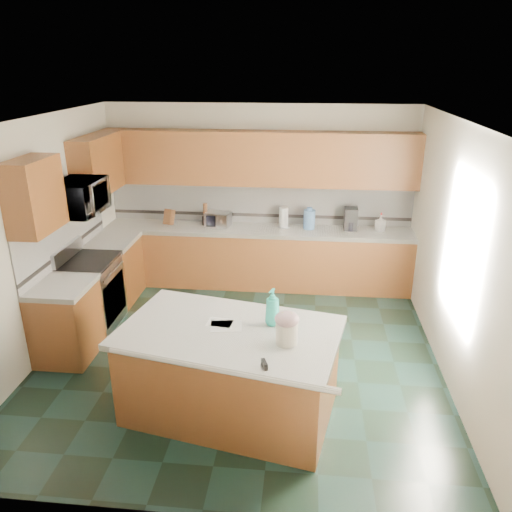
# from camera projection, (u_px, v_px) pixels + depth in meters

# --- Properties ---
(floor) EXTENTS (4.60, 4.60, 0.00)m
(floor) POSITION_uv_depth(u_px,v_px,m) (241.00, 353.00, 5.96)
(floor) COLOR black
(floor) RESTS_ON ground
(ceiling) EXTENTS (4.60, 4.60, 0.00)m
(ceiling) POSITION_uv_depth(u_px,v_px,m) (237.00, 121.00, 4.98)
(ceiling) COLOR white
(ceiling) RESTS_ON ground
(wall_back) EXTENTS (4.60, 0.04, 2.70)m
(wall_back) POSITION_uv_depth(u_px,v_px,m) (259.00, 195.00, 7.62)
(wall_back) COLOR white
(wall_back) RESTS_ON ground
(wall_front) EXTENTS (4.60, 0.04, 2.70)m
(wall_front) POSITION_uv_depth(u_px,v_px,m) (193.00, 368.00, 3.32)
(wall_front) COLOR white
(wall_front) RESTS_ON ground
(wall_left) EXTENTS (0.04, 4.60, 2.70)m
(wall_left) POSITION_uv_depth(u_px,v_px,m) (38.00, 240.00, 5.69)
(wall_left) COLOR white
(wall_left) RESTS_ON ground
(wall_right) EXTENTS (0.04, 4.60, 2.70)m
(wall_right) POSITION_uv_depth(u_px,v_px,m) (457.00, 255.00, 5.25)
(wall_right) COLOR white
(wall_right) RESTS_ON ground
(back_base_cab) EXTENTS (4.60, 0.60, 0.86)m
(back_base_cab) POSITION_uv_depth(u_px,v_px,m) (257.00, 258.00, 7.66)
(back_base_cab) COLOR #401F0A
(back_base_cab) RESTS_ON ground
(back_countertop) EXTENTS (4.60, 0.64, 0.06)m
(back_countertop) POSITION_uv_depth(u_px,v_px,m) (257.00, 230.00, 7.49)
(back_countertop) COLOR white
(back_countertop) RESTS_ON back_base_cab
(back_upper_cab) EXTENTS (4.60, 0.33, 0.78)m
(back_upper_cab) POSITION_uv_depth(u_px,v_px,m) (258.00, 158.00, 7.23)
(back_upper_cab) COLOR #401F0A
(back_upper_cab) RESTS_ON wall_back
(back_backsplash) EXTENTS (4.60, 0.02, 0.63)m
(back_backsplash) POSITION_uv_depth(u_px,v_px,m) (259.00, 203.00, 7.63)
(back_backsplash) COLOR silver
(back_backsplash) RESTS_ON back_countertop
(back_accent_band) EXTENTS (4.60, 0.01, 0.05)m
(back_accent_band) POSITION_uv_depth(u_px,v_px,m) (259.00, 215.00, 7.70)
(back_accent_band) COLOR black
(back_accent_band) RESTS_ON back_countertop
(left_base_cab_rear) EXTENTS (0.60, 0.82, 0.86)m
(left_base_cab_rear) POSITION_uv_depth(u_px,v_px,m) (115.00, 271.00, 7.19)
(left_base_cab_rear) COLOR #401F0A
(left_base_cab_rear) RESTS_ON ground
(left_counter_rear) EXTENTS (0.64, 0.82, 0.06)m
(left_counter_rear) POSITION_uv_depth(u_px,v_px,m) (111.00, 241.00, 7.03)
(left_counter_rear) COLOR white
(left_counter_rear) RESTS_ON left_base_cab_rear
(left_base_cab_front) EXTENTS (0.60, 0.72, 0.86)m
(left_base_cab_front) POSITION_uv_depth(u_px,v_px,m) (66.00, 323.00, 5.78)
(left_base_cab_front) COLOR #401F0A
(left_base_cab_front) RESTS_ON ground
(left_counter_front) EXTENTS (0.64, 0.72, 0.06)m
(left_counter_front) POSITION_uv_depth(u_px,v_px,m) (61.00, 287.00, 5.61)
(left_counter_front) COLOR white
(left_counter_front) RESTS_ON left_base_cab_front
(left_backsplash) EXTENTS (0.02, 2.30, 0.63)m
(left_backsplash) POSITION_uv_depth(u_px,v_px,m) (64.00, 234.00, 6.24)
(left_backsplash) COLOR silver
(left_backsplash) RESTS_ON wall_left
(left_accent_band) EXTENTS (0.01, 2.30, 0.05)m
(left_accent_band) POSITION_uv_depth(u_px,v_px,m) (67.00, 249.00, 6.31)
(left_accent_band) COLOR black
(left_accent_band) RESTS_ON wall_left
(left_upper_cab_rear) EXTENTS (0.33, 1.09, 0.78)m
(left_upper_cab_rear) POSITION_uv_depth(u_px,v_px,m) (97.00, 165.00, 6.78)
(left_upper_cab_rear) COLOR #401F0A
(left_upper_cab_rear) RESTS_ON wall_left
(left_upper_cab_front) EXTENTS (0.33, 0.72, 0.78)m
(left_upper_cab_front) POSITION_uv_depth(u_px,v_px,m) (34.00, 196.00, 5.24)
(left_upper_cab_front) COLOR #401F0A
(left_upper_cab_front) RESTS_ON wall_left
(range_body) EXTENTS (0.60, 0.76, 0.88)m
(range_body) POSITION_uv_depth(u_px,v_px,m) (92.00, 294.00, 6.46)
(range_body) COLOR #B7B7BC
(range_body) RESTS_ON ground
(range_oven_door) EXTENTS (0.02, 0.68, 0.55)m
(range_oven_door) POSITION_uv_depth(u_px,v_px,m) (114.00, 298.00, 6.44)
(range_oven_door) COLOR black
(range_oven_door) RESTS_ON range_body
(range_cooktop) EXTENTS (0.62, 0.78, 0.04)m
(range_cooktop) POSITION_uv_depth(u_px,v_px,m) (88.00, 262.00, 6.29)
(range_cooktop) COLOR black
(range_cooktop) RESTS_ON range_body
(range_handle) EXTENTS (0.02, 0.66, 0.02)m
(range_handle) POSITION_uv_depth(u_px,v_px,m) (113.00, 271.00, 6.30)
(range_handle) COLOR #B7B7BC
(range_handle) RESTS_ON range_body
(range_backguard) EXTENTS (0.06, 0.76, 0.18)m
(range_backguard) POSITION_uv_depth(u_px,v_px,m) (67.00, 252.00, 6.27)
(range_backguard) COLOR #B7B7BC
(range_backguard) RESTS_ON range_body
(microwave) EXTENTS (0.50, 0.73, 0.41)m
(microwave) POSITION_uv_depth(u_px,v_px,m) (79.00, 197.00, 5.99)
(microwave) COLOR #B7B7BC
(microwave) RESTS_ON wall_left
(island_base) EXTENTS (2.11, 1.46, 0.86)m
(island_base) POSITION_uv_depth(u_px,v_px,m) (230.00, 374.00, 4.84)
(island_base) COLOR #401F0A
(island_base) RESTS_ON ground
(island_top) EXTENTS (2.23, 1.58, 0.06)m
(island_top) POSITION_uv_depth(u_px,v_px,m) (229.00, 332.00, 4.67)
(island_top) COLOR white
(island_top) RESTS_ON island_base
(island_bullnose) EXTENTS (2.00, 0.46, 0.06)m
(island_bullnose) POSITION_uv_depth(u_px,v_px,m) (218.00, 369.00, 4.11)
(island_bullnose) COLOR white
(island_bullnose) RESTS_ON island_base
(treat_jar) EXTENTS (0.25, 0.25, 0.21)m
(treat_jar) POSITION_uv_depth(u_px,v_px,m) (287.00, 333.00, 4.40)
(treat_jar) COLOR beige
(treat_jar) RESTS_ON island_top
(treat_jar_lid) EXTENTS (0.22, 0.22, 0.13)m
(treat_jar_lid) POSITION_uv_depth(u_px,v_px,m) (287.00, 319.00, 4.35)
(treat_jar_lid) COLOR #C99AA3
(treat_jar_lid) RESTS_ON treat_jar
(treat_jar_knob) EXTENTS (0.07, 0.02, 0.02)m
(treat_jar_knob) POSITION_uv_depth(u_px,v_px,m) (287.00, 314.00, 4.34)
(treat_jar_knob) COLOR tan
(treat_jar_knob) RESTS_ON treat_jar_lid
(treat_jar_knob_end_l) EXTENTS (0.04, 0.04, 0.04)m
(treat_jar_knob_end_l) POSITION_uv_depth(u_px,v_px,m) (283.00, 314.00, 4.34)
(treat_jar_knob_end_l) COLOR tan
(treat_jar_knob_end_l) RESTS_ON treat_jar_lid
(treat_jar_knob_end_r) EXTENTS (0.04, 0.04, 0.04)m
(treat_jar_knob_end_r) POSITION_uv_depth(u_px,v_px,m) (291.00, 315.00, 4.33)
(treat_jar_knob_end_r) COLOR tan
(treat_jar_knob_end_r) RESTS_ON treat_jar_lid
(soap_bottle_island) EXTENTS (0.18, 0.18, 0.36)m
(soap_bottle_island) POSITION_uv_depth(u_px,v_px,m) (273.00, 307.00, 4.69)
(soap_bottle_island) COLOR #25B2A4
(soap_bottle_island) RESTS_ON island_top
(paper_sheet_a) EXTENTS (0.33, 0.26, 0.00)m
(paper_sheet_a) POSITION_uv_depth(u_px,v_px,m) (226.00, 326.00, 4.72)
(paper_sheet_a) COLOR white
(paper_sheet_a) RESTS_ON island_top
(paper_sheet_b) EXTENTS (0.26, 0.21, 0.00)m
(paper_sheet_b) POSITION_uv_depth(u_px,v_px,m) (220.00, 322.00, 4.78)
(paper_sheet_b) COLOR white
(paper_sheet_b) RESTS_ON island_top
(clamp_body) EXTENTS (0.07, 0.11, 0.10)m
(clamp_body) POSITION_uv_depth(u_px,v_px,m) (264.00, 366.00, 4.08)
(clamp_body) COLOR black
(clamp_body) RESTS_ON island_top
(clamp_handle) EXTENTS (0.02, 0.07, 0.02)m
(clamp_handle) POSITION_uv_depth(u_px,v_px,m) (264.00, 373.00, 4.03)
(clamp_handle) COLOR black
(clamp_handle) RESTS_ON island_top
(knife_block) EXTENTS (0.18, 0.21, 0.26)m
(knife_block) POSITION_uv_depth(u_px,v_px,m) (169.00, 217.00, 7.61)
(knife_block) COLOR #472814
(knife_block) RESTS_ON back_countertop
(utensil_crock) EXTENTS (0.11, 0.11, 0.14)m
(utensil_crock) POSITION_uv_depth(u_px,v_px,m) (206.00, 221.00, 7.61)
(utensil_crock) COLOR black
(utensil_crock) RESTS_ON back_countertop
(utensil_bundle) EXTENTS (0.06, 0.06, 0.20)m
(utensil_bundle) POSITION_uv_depth(u_px,v_px,m) (205.00, 210.00, 7.54)
(utensil_bundle) COLOR #472814
(utensil_bundle) RESTS_ON utensil_crock
(toaster_oven) EXTENTS (0.41, 0.32, 0.21)m
(toaster_oven) POSITION_uv_depth(u_px,v_px,m) (218.00, 219.00, 7.55)
(toaster_oven) COLOR #B7B7BC
(toaster_oven) RESTS_ON back_countertop
(toaster_oven_door) EXTENTS (0.32, 0.01, 0.17)m
(toaster_oven_door) POSITION_uv_depth(u_px,v_px,m) (217.00, 221.00, 7.44)
(toaster_oven_door) COLOR black
(toaster_oven_door) RESTS_ON toaster_oven
(paper_towel) EXTENTS (0.14, 0.14, 0.30)m
(paper_towel) POSITION_uv_depth(u_px,v_px,m) (284.00, 217.00, 7.48)
(paper_towel) COLOR white
(paper_towel) RESTS_ON back_countertop
(paper_towel_base) EXTENTS (0.20, 0.20, 0.01)m
(paper_towel_base) POSITION_uv_depth(u_px,v_px,m) (283.00, 226.00, 7.53)
(paper_towel_base) COLOR #B7B7BC
(paper_towel_base) RESTS_ON back_countertop
(water_jug) EXTENTS (0.17, 0.17, 0.28)m
(water_jug) POSITION_uv_depth(u_px,v_px,m) (309.00, 219.00, 7.41)
(water_jug) COLOR #5D8DC9
(water_jug) RESTS_ON back_countertop
(water_jug_neck) EXTENTS (0.08, 0.08, 0.04)m
(water_jug_neck) POSITION_uv_depth(u_px,v_px,m) (310.00, 209.00, 7.35)
(water_jug_neck) COLOR #5D8DC9
(water_jug_neck) RESTS_ON water_jug
(coffee_maker) EXTENTS (0.20, 0.22, 0.33)m
(coffee_maker) POSITION_uv_depth(u_px,v_px,m) (351.00, 219.00, 7.36)
(coffee_maker) COLOR black
(coffee_maker) RESTS_ON back_countertop
(coffee_carafe) EXTENTS (0.14, 0.14, 0.14)m
(coffee_carafe) POSITION_uv_depth(u_px,v_px,m) (350.00, 226.00, 7.35)
(coffee_carafe) COLOR black
(coffee_carafe) RESTS_ON back_countertop
(soap_bottle_back) EXTENTS (0.16, 0.16, 0.25)m
(soap_bottle_back) POSITION_uv_depth(u_px,v_px,m) (380.00, 223.00, 7.31)
(soap_bottle_back) COLOR white
(soap_bottle_back) RESTS_ON back_countertop
(soap_back_cap) EXTENTS (0.02, 0.02, 0.03)m
(soap_back_cap) POSITION_uv_depth(u_px,v_px,m) (381.00, 214.00, 7.26)
(soap_back_cap) COLOR red
(soap_back_cap) RESTS_ON soap_bottle_back
(window_light_proxy) EXTENTS (0.02, 1.40, 1.10)m
(window_light_proxy) POSITION_uv_depth(u_px,v_px,m) (462.00, 249.00, 5.01)
(window_light_proxy) COLOR white
(window_light_proxy) RESTS_ON wall_right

